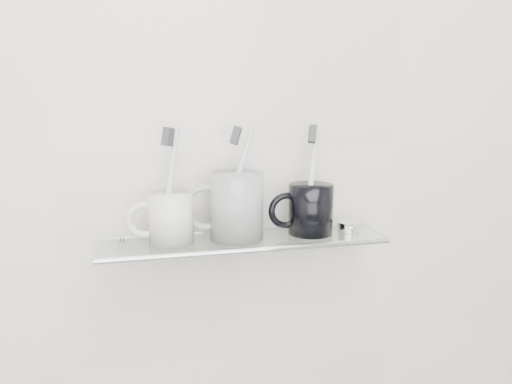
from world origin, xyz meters
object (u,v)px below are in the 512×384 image
object	(u,v)px
shelf_glass	(244,241)
mug_center	(236,206)
mug_right	(311,209)
mug_left	(171,218)

from	to	relation	value
shelf_glass	mug_center	bearing A→B (deg)	158.75
shelf_glass	mug_right	bearing A→B (deg)	2.30
mug_center	mug_right	size ratio (longest dim) A/B	1.29
mug_center	mug_left	bearing A→B (deg)	-159.82
mug_left	mug_center	bearing A→B (deg)	9.37
mug_left	mug_center	xyz separation A→B (m)	(0.11, 0.00, 0.02)
mug_center	mug_right	bearing A→B (deg)	20.18
shelf_glass	mug_center	distance (m)	0.06
shelf_glass	mug_left	xyz separation A→B (m)	(-0.13, 0.00, 0.05)
shelf_glass	mug_center	xyz separation A→B (m)	(-0.01, 0.00, 0.06)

